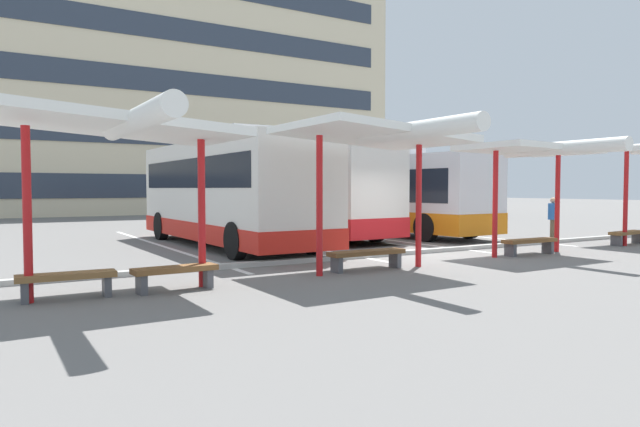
{
  "coord_description": "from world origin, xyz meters",
  "views": [
    {
      "loc": [
        -10.72,
        -12.13,
        1.87
      ],
      "look_at": [
        -2.1,
        2.16,
        1.13
      ],
      "focal_mm": 31.62,
      "sensor_mm": 36.0,
      "label": 1
    }
  ],
  "objects_px": {
    "waiting_shelter_2": "(536,152)",
    "bench_3": "(530,243)",
    "bench_0": "(67,280)",
    "bench_2": "(367,255)",
    "waiting_shelter_1": "(380,137)",
    "waiting_shelter_0": "(123,129)",
    "bench_1": "(175,273)",
    "coach_bus_0": "(227,192)",
    "bench_4": "(627,234)",
    "coach_bus_1": "(296,193)",
    "waiting_passenger_0": "(553,216)",
    "coach_bus_2": "(369,195)"
  },
  "relations": [
    {
      "from": "waiting_shelter_2",
      "to": "bench_3",
      "type": "xyz_separation_m",
      "value": [
        0.0,
        0.16,
        -2.53
      ]
    },
    {
      "from": "bench_0",
      "to": "waiting_shelter_2",
      "type": "bearing_deg",
      "value": 0.23
    },
    {
      "from": "bench_0",
      "to": "bench_2",
      "type": "relative_size",
      "value": 0.81
    },
    {
      "from": "waiting_shelter_1",
      "to": "waiting_shelter_2",
      "type": "bearing_deg",
      "value": 3.28
    },
    {
      "from": "waiting_shelter_0",
      "to": "bench_1",
      "type": "distance_m",
      "value": 2.71
    },
    {
      "from": "bench_0",
      "to": "bench_3",
      "type": "bearing_deg",
      "value": 0.99
    },
    {
      "from": "coach_bus_0",
      "to": "bench_4",
      "type": "bearing_deg",
      "value": -29.24
    },
    {
      "from": "coach_bus_1",
      "to": "waiting_shelter_2",
      "type": "bearing_deg",
      "value": -73.13
    },
    {
      "from": "coach_bus_1",
      "to": "bench_0",
      "type": "height_order",
      "value": "coach_bus_1"
    },
    {
      "from": "waiting_shelter_0",
      "to": "bench_4",
      "type": "xyz_separation_m",
      "value": [
        16.28,
        0.7,
        -2.55
      ]
    },
    {
      "from": "bench_4",
      "to": "waiting_shelter_0",
      "type": "bearing_deg",
      "value": -177.54
    },
    {
      "from": "bench_3",
      "to": "coach_bus_1",
      "type": "bearing_deg",
      "value": 107.16
    },
    {
      "from": "bench_0",
      "to": "waiting_passenger_0",
      "type": "relative_size",
      "value": 1.02
    },
    {
      "from": "bench_0",
      "to": "bench_1",
      "type": "distance_m",
      "value": 1.81
    },
    {
      "from": "coach_bus_0",
      "to": "bench_4",
      "type": "height_order",
      "value": "coach_bus_0"
    },
    {
      "from": "bench_4",
      "to": "bench_1",
      "type": "bearing_deg",
      "value": -177.8
    },
    {
      "from": "coach_bus_0",
      "to": "bench_3",
      "type": "bearing_deg",
      "value": -46.49
    },
    {
      "from": "bench_1",
      "to": "waiting_shelter_2",
      "type": "bearing_deg",
      "value": 1.12
    },
    {
      "from": "bench_2",
      "to": "waiting_passenger_0",
      "type": "relative_size",
      "value": 1.25
    },
    {
      "from": "bench_0",
      "to": "waiting_shelter_2",
      "type": "xyz_separation_m",
      "value": [
        12.0,
        0.05,
        2.54
      ]
    },
    {
      "from": "coach_bus_2",
      "to": "waiting_passenger_0",
      "type": "bearing_deg",
      "value": -64.6
    },
    {
      "from": "coach_bus_1",
      "to": "bench_0",
      "type": "distance_m",
      "value": 12.99
    },
    {
      "from": "waiting_shelter_2",
      "to": "bench_2",
      "type": "bearing_deg",
      "value": 178.61
    },
    {
      "from": "bench_2",
      "to": "waiting_shelter_2",
      "type": "distance_m",
      "value": 6.19
    },
    {
      "from": "waiting_shelter_0",
      "to": "bench_0",
      "type": "xyz_separation_m",
      "value": [
        -0.9,
        0.26,
        -2.56
      ]
    },
    {
      "from": "waiting_shelter_0",
      "to": "waiting_passenger_0",
      "type": "xyz_separation_m",
      "value": [
        15.3,
        2.83,
        -2.01
      ]
    },
    {
      "from": "coach_bus_1",
      "to": "waiting_shelter_2",
      "type": "relative_size",
      "value": 2.53
    },
    {
      "from": "waiting_shelter_0",
      "to": "waiting_shelter_2",
      "type": "distance_m",
      "value": 11.1
    },
    {
      "from": "coach_bus_0",
      "to": "coach_bus_1",
      "type": "distance_m",
      "value": 4.2
    },
    {
      "from": "coach_bus_2",
      "to": "bench_1",
      "type": "relative_size",
      "value": 7.97
    },
    {
      "from": "bench_4",
      "to": "coach_bus_2",
      "type": "bearing_deg",
      "value": 115.22
    },
    {
      "from": "bench_1",
      "to": "waiting_shelter_2",
      "type": "xyz_separation_m",
      "value": [
        10.2,
        0.2,
        2.54
      ]
    },
    {
      "from": "coach_bus_2",
      "to": "bench_3",
      "type": "xyz_separation_m",
      "value": [
        -1.02,
        -9.07,
        -1.25
      ]
    },
    {
      "from": "waiting_shelter_2",
      "to": "waiting_passenger_0",
      "type": "distance_m",
      "value": 5.3
    },
    {
      "from": "waiting_shelter_0",
      "to": "waiting_shelter_2",
      "type": "bearing_deg",
      "value": 1.58
    },
    {
      "from": "bench_3",
      "to": "coach_bus_0",
      "type": "bearing_deg",
      "value": 133.51
    },
    {
      "from": "bench_0",
      "to": "bench_4",
      "type": "xyz_separation_m",
      "value": [
        17.18,
        0.44,
        0.01
      ]
    },
    {
      "from": "coach_bus_2",
      "to": "waiting_passenger_0",
      "type": "height_order",
      "value": "coach_bus_2"
    },
    {
      "from": "coach_bus_1",
      "to": "waiting_shelter_2",
      "type": "height_order",
      "value": "coach_bus_1"
    },
    {
      "from": "coach_bus_2",
      "to": "coach_bus_0",
      "type": "bearing_deg",
      "value": -162.18
    },
    {
      "from": "waiting_shelter_1",
      "to": "bench_2",
      "type": "relative_size",
      "value": 2.48
    },
    {
      "from": "waiting_shelter_1",
      "to": "bench_2",
      "type": "height_order",
      "value": "waiting_shelter_1"
    },
    {
      "from": "coach_bus_2",
      "to": "waiting_shelter_2",
      "type": "xyz_separation_m",
      "value": [
        -1.02,
        -9.23,
        1.28
      ]
    },
    {
      "from": "coach_bus_2",
      "to": "waiting_shelter_1",
      "type": "relative_size",
      "value": 2.58
    },
    {
      "from": "bench_3",
      "to": "waiting_passenger_0",
      "type": "distance_m",
      "value": 4.86
    },
    {
      "from": "waiting_shelter_0",
      "to": "waiting_passenger_0",
      "type": "distance_m",
      "value": 15.69
    },
    {
      "from": "coach_bus_2",
      "to": "bench_4",
      "type": "distance_m",
      "value": 9.85
    },
    {
      "from": "bench_1",
      "to": "bench_4",
      "type": "distance_m",
      "value": 15.39
    },
    {
      "from": "bench_0",
      "to": "waiting_shelter_1",
      "type": "xyz_separation_m",
      "value": [
        6.34,
        -0.28,
        2.66
      ]
    },
    {
      "from": "waiting_shelter_1",
      "to": "bench_3",
      "type": "bearing_deg",
      "value": 4.89
    }
  ]
}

